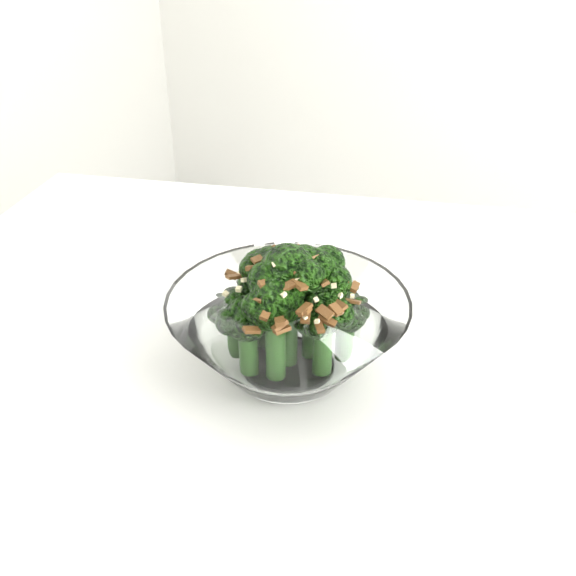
% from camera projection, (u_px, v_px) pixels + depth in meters
% --- Properties ---
extents(table, '(1.37, 1.09, 0.75)m').
position_uv_depth(table, '(501.00, 476.00, 0.53)').
color(table, white).
rests_on(table, ground).
extents(broccoli_dish, '(0.19, 0.19, 0.12)m').
position_uv_depth(broccoli_dish, '(288.00, 325.00, 0.52)').
color(broccoli_dish, white).
rests_on(broccoli_dish, table).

